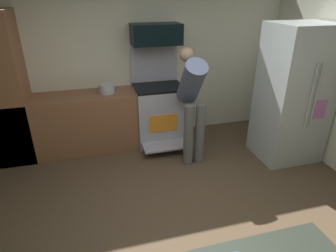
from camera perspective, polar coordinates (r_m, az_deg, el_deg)
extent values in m
cube|color=brown|center=(3.30, 1.43, -19.13)|extent=(5.20, 4.80, 0.02)
cube|color=silver|center=(4.75, -6.68, 13.01)|extent=(5.20, 0.12, 2.60)
cube|color=brown|center=(4.62, -16.49, 0.63)|extent=(2.40, 0.60, 0.90)
cube|color=brown|center=(4.57, -30.03, 6.02)|extent=(0.60, 0.60, 2.10)
cube|color=#B2B0C2|center=(4.70, -1.83, 2.27)|extent=(0.76, 0.64, 0.92)
cube|color=black|center=(4.54, -1.91, 7.80)|extent=(0.76, 0.64, 0.03)
cube|color=#B2B0C2|center=(4.73, -2.81, 12.55)|extent=(0.76, 0.06, 0.61)
cube|color=orange|center=(4.42, -0.83, 0.55)|extent=(0.44, 0.01, 0.28)
cube|color=#B2B0C2|center=(4.43, -0.31, -3.89)|extent=(0.72, 0.32, 0.03)
cube|color=black|center=(4.46, -2.38, 17.79)|extent=(0.74, 0.38, 0.30)
cube|color=silver|center=(4.44, 23.69, 5.70)|extent=(0.85, 0.72, 1.94)
cylinder|color=silver|center=(4.12, 26.57, 5.14)|extent=(0.02, 0.02, 0.87)
cylinder|color=silver|center=(4.17, 27.41, 5.20)|extent=(0.02, 0.02, 0.87)
cube|color=#C371C5|center=(4.31, 27.93, 2.93)|extent=(0.20, 0.01, 0.26)
cylinder|color=#5E5E5E|center=(4.05, 4.10, -1.87)|extent=(0.14, 0.14, 0.91)
cylinder|color=#5E5E5E|center=(4.10, 6.35, -1.58)|extent=(0.14, 0.14, 0.91)
cylinder|color=slate|center=(3.98, 4.69, 8.75)|extent=(0.30, 0.62, 0.70)
sphere|color=tan|center=(4.12, 3.70, 14.00)|extent=(0.20, 0.20, 0.20)
cylinder|color=#B7BEC4|center=(4.44, -12.08, 7.32)|extent=(0.24, 0.24, 0.14)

